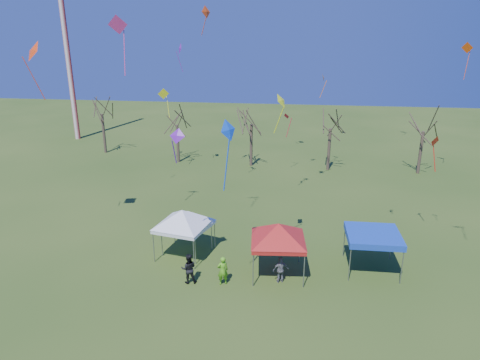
# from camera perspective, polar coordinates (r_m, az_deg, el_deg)

# --- Properties ---
(ground) EXTENTS (140.00, 140.00, 0.00)m
(ground) POSITION_cam_1_polar(r_m,az_deg,el_deg) (25.31, 0.39, -14.22)
(ground) COLOR #304B18
(ground) RESTS_ON ground
(radio_mast) EXTENTS (0.70, 0.70, 25.00)m
(radio_mast) POSITION_cam_1_polar(r_m,az_deg,el_deg) (63.10, -22.12, 16.27)
(radio_mast) COLOR silver
(radio_mast) RESTS_ON ground
(tree_0) EXTENTS (3.83, 3.83, 8.44)m
(tree_0) POSITION_cam_1_polar(r_m,az_deg,el_deg) (54.39, -18.12, 10.12)
(tree_0) COLOR #3D2D21
(tree_0) RESTS_ON ground
(tree_1) EXTENTS (3.42, 3.42, 7.54)m
(tree_1) POSITION_cam_1_polar(r_m,az_deg,el_deg) (48.34, -8.49, 9.02)
(tree_1) COLOR #3D2D21
(tree_1) RESTS_ON ground
(tree_2) EXTENTS (3.71, 3.71, 8.18)m
(tree_2) POSITION_cam_1_polar(r_m,az_deg,el_deg) (46.33, 1.54, 9.43)
(tree_2) COLOR #3D2D21
(tree_2) RESTS_ON ground
(tree_3) EXTENTS (3.59, 3.59, 7.91)m
(tree_3) POSITION_cam_1_polar(r_m,az_deg,el_deg) (45.86, 12.10, 8.66)
(tree_3) COLOR #3D2D21
(tree_3) RESTS_ON ground
(tree_4) EXTENTS (3.58, 3.58, 7.89)m
(tree_4) POSITION_cam_1_polar(r_m,az_deg,el_deg) (47.40, 23.50, 7.83)
(tree_4) COLOR #3D2D21
(tree_4) RESTS_ON ground
(tent_white_west) EXTENTS (4.15, 4.15, 3.73)m
(tent_white_west) POSITION_cam_1_polar(r_m,az_deg,el_deg) (27.57, -7.72, -4.42)
(tent_white_west) COLOR gray
(tent_white_west) RESTS_ON ground
(tent_white_mid) EXTENTS (3.66, 3.66, 3.39)m
(tent_white_mid) POSITION_cam_1_polar(r_m,az_deg,el_deg) (28.14, -6.98, -4.50)
(tent_white_mid) COLOR gray
(tent_white_mid) RESTS_ON ground
(tent_red) EXTENTS (4.36, 4.36, 3.86)m
(tent_red) POSITION_cam_1_polar(r_m,az_deg,el_deg) (25.29, 5.15, -6.26)
(tent_red) COLOR gray
(tent_red) RESTS_ON ground
(tent_blue) EXTENTS (3.22, 3.22, 2.48)m
(tent_blue) POSITION_cam_1_polar(r_m,az_deg,el_deg) (27.22, 17.34, -7.14)
(tent_blue) COLOR gray
(tent_blue) RESTS_ON ground
(person_dark) EXTENTS (1.03, 0.89, 1.84)m
(person_dark) POSITION_cam_1_polar(r_m,az_deg,el_deg) (25.53, -6.86, -11.64)
(person_dark) COLOR black
(person_dark) RESTS_ON ground
(person_grey) EXTENTS (1.02, 0.70, 1.61)m
(person_grey) POSITION_cam_1_polar(r_m,az_deg,el_deg) (25.56, 5.43, -11.84)
(person_grey) COLOR slate
(person_grey) RESTS_ON ground
(person_green) EXTENTS (0.75, 0.63, 1.75)m
(person_green) POSITION_cam_1_polar(r_m,az_deg,el_deg) (25.26, -2.32, -11.97)
(person_green) COLOR #5AB31C
(person_green) RESTS_ON ground
(kite_12) EXTENTS (1.06, 0.97, 3.38)m
(kite_12) POSITION_cam_1_polar(r_m,az_deg,el_deg) (46.08, 28.05, 15.24)
(kite_12) COLOR #E5480C
(kite_12) RESTS_ON ground
(kite_22) EXTENTS (0.95, 0.93, 2.44)m
(kite_22) POSITION_cam_1_polar(r_m,az_deg,el_deg) (44.21, 6.28, 8.33)
(kite_22) COLOR red
(kite_22) RESTS_ON ground
(kite_5) EXTENTS (0.91, 1.19, 3.65)m
(kite_5) POSITION_cam_1_polar(r_m,az_deg,el_deg) (20.81, -1.52, 6.50)
(kite_5) COLOR blue
(kite_5) RESTS_ON ground
(kite_11) EXTENTS (0.86, 1.13, 2.53)m
(kite_11) POSITION_cam_1_polar(r_m,az_deg,el_deg) (40.30, -4.53, 21.42)
(kite_11) COLOR #CF3F13
(kite_11) RESTS_ON ground
(kite_17) EXTENTS (0.84, 0.78, 2.52)m
(kite_17) POSITION_cam_1_polar(r_m,az_deg,el_deg) (31.33, 24.52, 4.62)
(kite_17) COLOR red
(kite_17) RESTS_ON ground
(kite_27) EXTENTS (0.85, 1.07, 2.28)m
(kite_27) POSITION_cam_1_polar(r_m,az_deg,el_deg) (24.74, 5.55, 10.41)
(kite_27) COLOR #C8DB17
(kite_27) RESTS_ON ground
(kite_2) EXTENTS (0.79, 1.10, 2.76)m
(kite_2) POSITION_cam_1_polar(r_m,az_deg,el_deg) (42.85, -8.05, 16.95)
(kite_2) COLOR purple
(kite_2) RESTS_ON ground
(kite_13) EXTENTS (1.14, 0.99, 2.95)m
(kite_13) POSITION_cam_1_polar(r_m,az_deg,el_deg) (43.97, -10.17, 11.22)
(kite_13) COLOR #FFFB1A
(kite_13) RESTS_ON ground
(kite_19) EXTENTS (0.56, 0.79, 2.12)m
(kite_19) POSITION_cam_1_polar(r_m,az_deg,el_deg) (39.44, 11.08, 13.15)
(kite_19) COLOR #D8640B
(kite_19) RESTS_ON ground
(kite_8) EXTENTS (1.31, 0.68, 3.76)m
(kite_8) POSITION_cam_1_polar(r_m,az_deg,el_deg) (29.57, -15.95, 19.24)
(kite_8) COLOR #E43284
(kite_8) RESTS_ON ground
(kite_14) EXTENTS (1.63, 1.56, 3.73)m
(kite_14) POSITION_cam_1_polar(r_m,az_deg,el_deg) (30.00, -25.94, 15.20)
(kite_14) COLOR #EC3A0C
(kite_14) RESTS_ON ground
(kite_1) EXTENTS (0.94, 0.63, 1.99)m
(kite_1) POSITION_cam_1_polar(r_m,az_deg,el_deg) (22.96, -8.40, 5.77)
(kite_1) COLOR #6817A5
(kite_1) RESTS_ON ground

